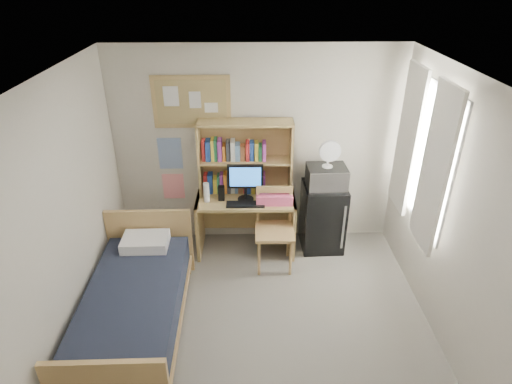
{
  "coord_description": "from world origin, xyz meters",
  "views": [
    {
      "loc": [
        -0.12,
        -2.95,
        3.4
      ],
      "look_at": [
        -0.03,
        1.2,
        1.16
      ],
      "focal_mm": 30.0,
      "sensor_mm": 36.0,
      "label": 1
    }
  ],
  "objects_px": {
    "monitor": "(245,183)",
    "bed": "(135,310)",
    "desk": "(246,223)",
    "speaker_left": "(221,193)",
    "speaker_right": "(270,193)",
    "desk_fan": "(328,155)",
    "mini_fridge": "(323,217)",
    "microwave": "(326,177)",
    "bulletin_board": "(191,102)",
    "desk_chair": "(275,231)"
  },
  "relations": [
    {
      "from": "monitor",
      "to": "bed",
      "type": "bearing_deg",
      "value": -128.89
    },
    {
      "from": "desk",
      "to": "speaker_left",
      "type": "relative_size",
      "value": 6.69
    },
    {
      "from": "speaker_right",
      "to": "desk",
      "type": "bearing_deg",
      "value": 168.69
    },
    {
      "from": "desk",
      "to": "bed",
      "type": "distance_m",
      "value": 1.83
    },
    {
      "from": "desk_fan",
      "to": "bed",
      "type": "bearing_deg",
      "value": -147.68
    },
    {
      "from": "monitor",
      "to": "speaker_right",
      "type": "height_order",
      "value": "monitor"
    },
    {
      "from": "mini_fridge",
      "to": "microwave",
      "type": "relative_size",
      "value": 1.88
    },
    {
      "from": "bulletin_board",
      "to": "microwave",
      "type": "distance_m",
      "value": 1.89
    },
    {
      "from": "bulletin_board",
      "to": "monitor",
      "type": "height_order",
      "value": "bulletin_board"
    },
    {
      "from": "bed",
      "to": "microwave",
      "type": "distance_m",
      "value": 2.71
    },
    {
      "from": "bed",
      "to": "microwave",
      "type": "height_order",
      "value": "microwave"
    },
    {
      "from": "bulletin_board",
      "to": "speaker_left",
      "type": "xyz_separation_m",
      "value": [
        0.34,
        -0.37,
        -1.05
      ]
    },
    {
      "from": "mini_fridge",
      "to": "speaker_left",
      "type": "height_order",
      "value": "speaker_left"
    },
    {
      "from": "speaker_left",
      "to": "desk_fan",
      "type": "xyz_separation_m",
      "value": [
        1.31,
        0.08,
        0.47
      ]
    },
    {
      "from": "bulletin_board",
      "to": "speaker_right",
      "type": "distance_m",
      "value": 1.46
    },
    {
      "from": "desk",
      "to": "mini_fridge",
      "type": "bearing_deg",
      "value": 3.44
    },
    {
      "from": "desk_fan",
      "to": "bulletin_board",
      "type": "bearing_deg",
      "value": 168.21
    },
    {
      "from": "mini_fridge",
      "to": "desk_fan",
      "type": "relative_size",
      "value": 2.77
    },
    {
      "from": "desk_fan",
      "to": "desk",
      "type": "bearing_deg",
      "value": 179.67
    },
    {
      "from": "bulletin_board",
      "to": "mini_fridge",
      "type": "relative_size",
      "value": 1.04
    },
    {
      "from": "desk",
      "to": "monitor",
      "type": "height_order",
      "value": "monitor"
    },
    {
      "from": "bulletin_board",
      "to": "monitor",
      "type": "xyz_separation_m",
      "value": [
        0.64,
        -0.38,
        -0.91
      ]
    },
    {
      "from": "mini_fridge",
      "to": "speaker_left",
      "type": "distance_m",
      "value": 1.38
    },
    {
      "from": "desk_chair",
      "to": "mini_fridge",
      "type": "height_order",
      "value": "desk_chair"
    },
    {
      "from": "desk_fan",
      "to": "speaker_right",
      "type": "bearing_deg",
      "value": -174.54
    },
    {
      "from": "microwave",
      "to": "bed",
      "type": "bearing_deg",
      "value": -147.68
    },
    {
      "from": "desk",
      "to": "speaker_right",
      "type": "relative_size",
      "value": 6.95
    },
    {
      "from": "monitor",
      "to": "speaker_right",
      "type": "distance_m",
      "value": 0.33
    },
    {
      "from": "bed",
      "to": "speaker_left",
      "type": "xyz_separation_m",
      "value": [
        0.84,
        1.37,
        0.61
      ]
    },
    {
      "from": "bulletin_board",
      "to": "desk",
      "type": "bearing_deg",
      "value": -26.35
    },
    {
      "from": "bulletin_board",
      "to": "microwave",
      "type": "height_order",
      "value": "bulletin_board"
    },
    {
      "from": "desk",
      "to": "desk_fan",
      "type": "distance_m",
      "value": 1.39
    },
    {
      "from": "desk_chair",
      "to": "speaker_right",
      "type": "distance_m",
      "value": 0.47
    },
    {
      "from": "speaker_right",
      "to": "microwave",
      "type": "relative_size",
      "value": 0.37
    },
    {
      "from": "desk",
      "to": "mini_fridge",
      "type": "xyz_separation_m",
      "value": [
        1.01,
        0.05,
        0.06
      ]
    },
    {
      "from": "desk_fan",
      "to": "microwave",
      "type": "bearing_deg",
      "value": 0.0
    },
    {
      "from": "bulletin_board",
      "to": "desk_fan",
      "type": "xyz_separation_m",
      "value": [
        1.64,
        -0.29,
        -0.58
      ]
    },
    {
      "from": "desk",
      "to": "desk_fan",
      "type": "xyz_separation_m",
      "value": [
        1.01,
        0.03,
        0.95
      ]
    },
    {
      "from": "bulletin_board",
      "to": "speaker_left",
      "type": "bearing_deg",
      "value": -47.83
    },
    {
      "from": "microwave",
      "to": "desk_fan",
      "type": "xyz_separation_m",
      "value": [
        0.0,
        0.0,
        0.3
      ]
    },
    {
      "from": "bed",
      "to": "speaker_left",
      "type": "height_order",
      "value": "speaker_left"
    },
    {
      "from": "bulletin_board",
      "to": "desk_chair",
      "type": "bearing_deg",
      "value": -34.97
    },
    {
      "from": "bed",
      "to": "desk_fan",
      "type": "relative_size",
      "value": 5.9
    },
    {
      "from": "bulletin_board",
      "to": "speaker_left",
      "type": "relative_size",
      "value": 5.05
    },
    {
      "from": "desk",
      "to": "speaker_right",
      "type": "bearing_deg",
      "value": -11.31
    },
    {
      "from": "monitor",
      "to": "speaker_left",
      "type": "distance_m",
      "value": 0.33
    },
    {
      "from": "speaker_left",
      "to": "speaker_right",
      "type": "height_order",
      "value": "speaker_left"
    },
    {
      "from": "speaker_right",
      "to": "microwave",
      "type": "height_order",
      "value": "microwave"
    },
    {
      "from": "speaker_right",
      "to": "microwave",
      "type": "distance_m",
      "value": 0.74
    },
    {
      "from": "speaker_right",
      "to": "speaker_left",
      "type": "bearing_deg",
      "value": -180.0
    }
  ]
}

